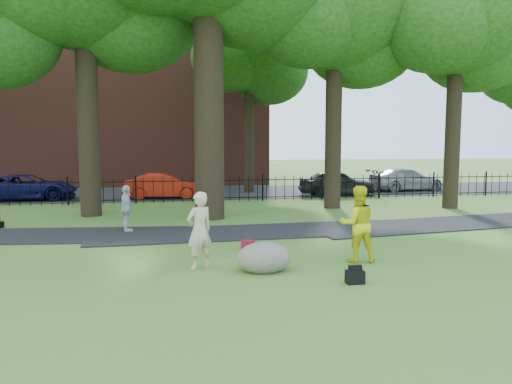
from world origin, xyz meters
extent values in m
plane|color=#436924|center=(0.00, 0.00, 0.00)|extent=(120.00, 120.00, 0.00)
cube|color=black|center=(1.00, 3.90, 0.00)|extent=(36.07, 3.85, 0.03)
cube|color=black|center=(0.00, 16.00, 0.00)|extent=(80.00, 7.00, 0.02)
cube|color=black|center=(0.00, 12.00, 1.02)|extent=(44.00, 0.04, 0.04)
cube|color=black|center=(0.00, 12.00, 0.18)|extent=(44.00, 0.04, 0.04)
cube|color=brown|center=(-4.00, 24.00, 6.00)|extent=(18.00, 8.00, 12.00)
cylinder|color=black|center=(0.00, 7.00, 5.25)|extent=(1.10, 1.10, 10.50)
cylinder|color=black|center=(-4.50, 8.50, 4.55)|extent=(0.80, 0.80, 9.10)
ellipsoid|color=#153C10|center=(-2.88, 9.40, 8.06)|extent=(5.76, 5.76, 4.90)
cylinder|color=black|center=(5.50, 9.00, 4.20)|extent=(0.70, 0.70, 8.40)
ellipsoid|color=#153C10|center=(5.50, 9.00, 8.64)|extent=(6.60, 6.60, 5.61)
ellipsoid|color=#153C10|center=(6.98, 9.82, 7.44)|extent=(5.28, 5.28, 4.49)
ellipsoid|color=#153C10|center=(4.18, 8.34, 7.92)|extent=(4.95, 4.95, 4.21)
cylinder|color=black|center=(10.50, 8.00, 4.02)|extent=(0.64, 0.64, 8.05)
ellipsoid|color=#153C10|center=(10.50, 8.00, 8.28)|extent=(6.20, 6.20, 5.27)
ellipsoid|color=#153C10|center=(11.89, 8.78, 7.13)|extent=(4.96, 4.96, 4.22)
ellipsoid|color=#153C10|center=(9.26, 7.38, 7.59)|extent=(4.65, 4.65, 3.95)
imported|color=beige|center=(-0.87, -0.26, 0.89)|extent=(0.77, 0.68, 1.78)
imported|color=#D1CD11|center=(2.94, -0.33, 0.93)|extent=(0.96, 0.77, 1.86)
imported|color=#BAB9BE|center=(-2.87, 4.66, 0.76)|extent=(0.54, 0.95, 1.52)
ellipsoid|color=#5D574D|center=(0.53, -0.80, 0.36)|extent=(1.46, 1.26, 0.72)
cube|color=black|center=(2.20, -2.09, 0.14)|extent=(0.37, 0.23, 0.28)
cube|color=maroon|center=(0.55, 1.53, 0.12)|extent=(0.40, 0.34, 0.24)
imported|color=#B71E0E|center=(-1.70, 13.65, 0.64)|extent=(4.00, 1.64, 1.29)
imported|color=#0C0D3E|center=(-8.26, 14.29, 0.63)|extent=(4.64, 2.32, 1.26)
imported|color=black|center=(7.29, 13.50, 0.68)|extent=(4.08, 1.87, 1.36)
imported|color=#92959A|center=(12.09, 15.19, 0.64)|extent=(4.62, 2.29, 1.29)
camera|label=1|loc=(-1.60, -11.60, 2.96)|focal=35.00mm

